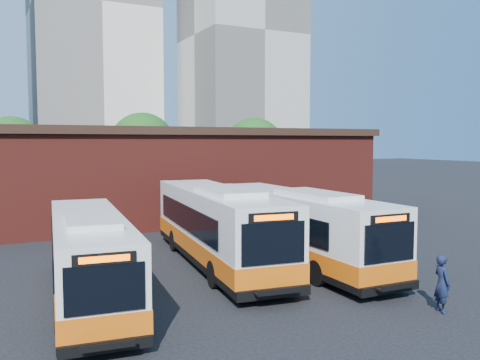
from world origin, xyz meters
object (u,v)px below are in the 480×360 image
bus_west (89,259)px  transit_worker (442,283)px  bus_mideast (297,230)px  bus_midwest (217,228)px

bus_west → transit_worker: (9.88, -6.47, -0.47)m
bus_mideast → bus_west: bearing=-172.2°
bus_west → bus_mideast: bus_mideast is taller
bus_mideast → transit_worker: size_ratio=6.65×
bus_west → bus_mideast: 9.34m
bus_mideast → transit_worker: bearing=-84.4°
bus_west → bus_midwest: 6.58m
bus_midwest → transit_worker: (3.84, -9.09, -0.67)m
bus_west → bus_midwest: bus_midwest is taller
bus_mideast → bus_midwest: bearing=155.9°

